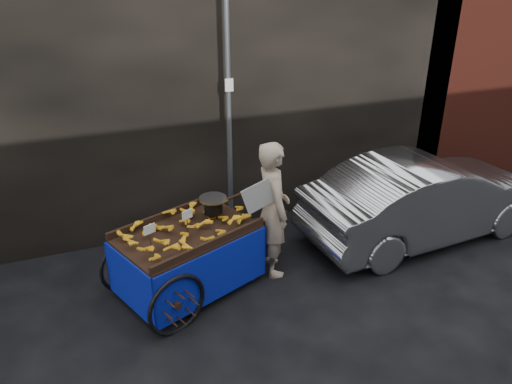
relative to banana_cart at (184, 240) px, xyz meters
name	(u,v)px	position (x,y,z in m)	size (l,w,h in m)	color
ground	(241,280)	(0.75, -0.03, -0.79)	(80.00, 80.00, 0.00)	black
building_wall	(208,60)	(1.14, 2.57, 1.71)	(13.50, 2.00, 5.00)	black
street_pole	(229,111)	(1.05, 1.26, 1.22)	(0.12, 0.10, 4.00)	slate
banana_cart	(184,240)	(0.00, 0.00, 0.00)	(2.57, 1.84, 1.28)	black
vendor	(273,209)	(1.25, 0.06, 0.17)	(0.78, 0.74, 1.92)	tan
plastic_bag	(243,274)	(0.76, -0.09, -0.65)	(0.31, 0.25, 0.28)	blue
parked_car	(425,198)	(3.83, 0.10, -0.14)	(1.38, 3.96, 1.30)	#B9BCC1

